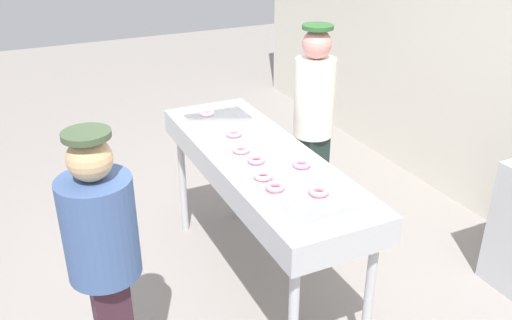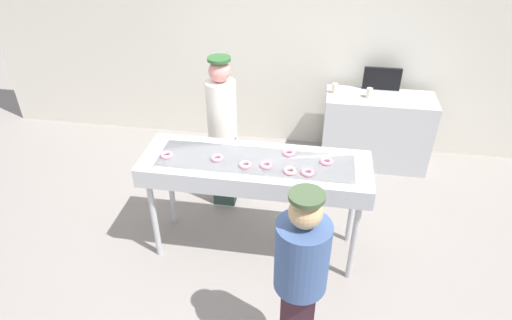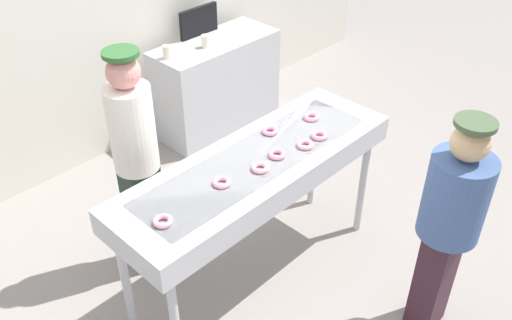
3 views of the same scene
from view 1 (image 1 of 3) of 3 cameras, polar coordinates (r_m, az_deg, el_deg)
ground_plane at (r=4.09m, az=0.35°, el=-12.74°), size 16.00×16.00×0.00m
fryer_conveyor at (r=3.57m, az=0.39°, el=-0.69°), size 2.05×0.65×1.05m
strawberry_donut_0 at (r=3.07m, az=6.54°, el=-3.29°), size 0.12×0.12×0.03m
strawberry_donut_1 at (r=3.55m, az=-1.56°, el=1.07°), size 0.14×0.14×0.03m
strawberry_donut_2 at (r=4.18m, az=-5.15°, el=4.93°), size 0.15×0.15×0.03m
strawberry_donut_3 at (r=3.41m, az=0.03°, el=0.01°), size 0.15×0.15×0.03m
strawberry_donut_4 at (r=3.10m, az=2.02°, el=-2.82°), size 0.13×0.13×0.03m
strawberry_donut_5 at (r=3.21m, az=0.74°, el=-1.67°), size 0.15×0.15×0.03m
strawberry_donut_6 at (r=3.36m, az=4.75°, el=-0.44°), size 0.15×0.15×0.03m
strawberry_donut_7 at (r=3.79m, az=-2.34°, el=2.76°), size 0.13×0.13×0.03m
worker_baker at (r=4.24m, az=5.96°, el=3.62°), size 0.30×0.30×1.73m
customer_waiting at (r=2.90m, az=-15.58°, el=-9.48°), size 0.37×0.37×1.59m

